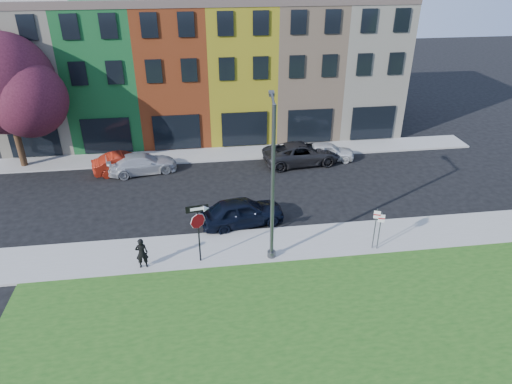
{
  "coord_description": "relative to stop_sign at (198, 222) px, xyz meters",
  "views": [
    {
      "loc": [
        -3.55,
        -15.95,
        13.41
      ],
      "look_at": [
        -0.8,
        4.0,
        2.64
      ],
      "focal_mm": 32.0,
      "sensor_mm": 36.0,
      "label": 1
    }
  ],
  "objects": [
    {
      "name": "parked_car_white",
      "position": [
        9.38,
        11.03,
        -1.66
      ],
      "size": [
        2.57,
        4.19,
        1.28
      ],
      "primitive_type": "imported",
      "rotation": [
        0.0,
        0.0,
        1.43
      ],
      "color": "silver",
      "rests_on": "ground"
    },
    {
      "name": "street_lamp",
      "position": [
        3.46,
        0.08,
        1.68
      ],
      "size": [
        0.59,
        2.57,
        7.66
      ],
      "rotation": [
        0.0,
        0.0,
        -0.11
      ],
      "color": "#47494C",
      "rests_on": "sidewalk_near"
    },
    {
      "name": "sidewalk_far",
      "position": [
        0.77,
        12.91,
        -2.25
      ],
      "size": [
        40.0,
        2.4,
        0.12
      ],
      "primitive_type": "cube",
      "color": "gray",
      "rests_on": "ground"
    },
    {
      "name": "parked_car_silver",
      "position": [
        -3.56,
        10.67,
        -1.64
      ],
      "size": [
        3.59,
        5.26,
        1.32
      ],
      "primitive_type": "imported",
      "rotation": [
        0.0,
        0.0,
        1.77
      ],
      "color": "#A8A9AD",
      "rests_on": "ground"
    },
    {
      "name": "parked_car_red",
      "position": [
        -4.82,
        10.96,
        -1.64
      ],
      "size": [
        3.61,
        4.81,
        1.33
      ],
      "primitive_type": "imported",
      "rotation": [
        0.0,
        0.0,
        1.86
      ],
      "color": "maroon",
      "rests_on": "ground"
    },
    {
      "name": "sedan_near",
      "position": [
        2.38,
        3.23,
        -1.53
      ],
      "size": [
        3.4,
        5.18,
        1.55
      ],
      "primitive_type": "imported",
      "rotation": [
        0.0,
        0.0,
        1.75
      ],
      "color": "black",
      "rests_on": "ground"
    },
    {
      "name": "rowhouse_block",
      "position": [
        1.27,
        19.1,
        2.68
      ],
      "size": [
        30.0,
        10.12,
        10.0
      ],
      "color": "#BDB49D",
      "rests_on": "ground"
    },
    {
      "name": "parking_sign_a",
      "position": [
        8.58,
        -0.13,
        -0.77
      ],
      "size": [
        0.3,
        0.15,
        2.28
      ],
      "rotation": [
        0.0,
        0.0,
        -0.38
      ],
      "color": "#47494C",
      "rests_on": "sidewalk_near"
    },
    {
      "name": "parking_sign_b",
      "position": [
        8.8,
        -0.2,
        -0.89
      ],
      "size": [
        0.31,
        0.12,
        2.06
      ],
      "rotation": [
        0.0,
        0.0,
        -0.29
      ],
      "color": "#47494C",
      "rests_on": "sidewalk_near"
    },
    {
      "name": "parked_car_dark",
      "position": [
        7.41,
        10.71,
        -1.55
      ],
      "size": [
        3.56,
        5.9,
        1.5
      ],
      "primitive_type": "imported",
      "rotation": [
        0.0,
        0.0,
        1.67
      ],
      "color": "black",
      "rests_on": "ground"
    },
    {
      "name": "ground",
      "position": [
        3.77,
        -2.09,
        -2.31
      ],
      "size": [
        120.0,
        120.0,
        0.0
      ],
      "primitive_type": "plane",
      "color": "black",
      "rests_on": "ground"
    },
    {
      "name": "stop_sign",
      "position": [
        0.0,
        0.0,
        0.0
      ],
      "size": [
        1.04,
        0.2,
        3.07
      ],
      "rotation": [
        0.0,
        0.0,
        0.15
      ],
      "color": "black",
      "rests_on": "sidewalk_near"
    },
    {
      "name": "man",
      "position": [
        -2.69,
        -0.11,
        -1.4
      ],
      "size": [
        0.62,
        0.45,
        1.57
      ],
      "primitive_type": "imported",
      "rotation": [
        0.0,
        0.0,
        3.21
      ],
      "color": "black",
      "rests_on": "sidewalk_near"
    },
    {
      "name": "tree_purple",
      "position": [
        -11.68,
        12.79,
        3.36
      ],
      "size": [
        7.74,
        6.77,
        8.94
      ],
      "color": "black",
      "rests_on": "sidewalk_far"
    },
    {
      "name": "sidewalk_near",
      "position": [
        5.77,
        0.91,
        -2.25
      ],
      "size": [
        40.0,
        3.0,
        0.12
      ],
      "primitive_type": "cube",
      "color": "gray",
      "rests_on": "ground"
    }
  ]
}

